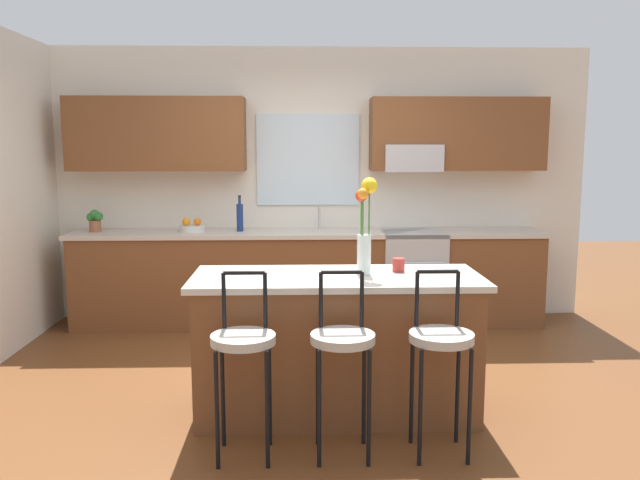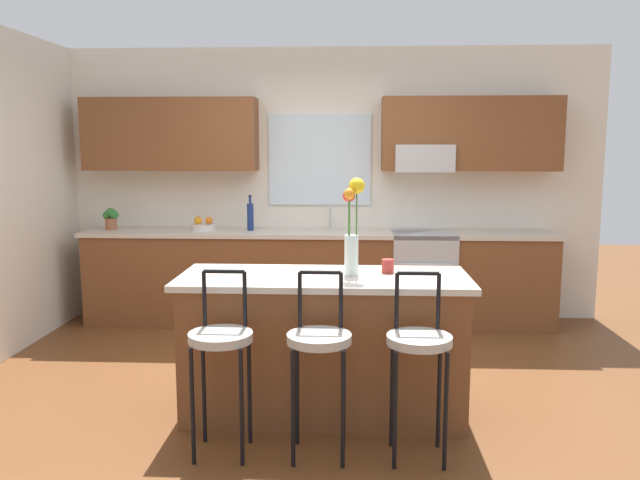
{
  "view_description": "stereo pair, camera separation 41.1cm",
  "coord_description": "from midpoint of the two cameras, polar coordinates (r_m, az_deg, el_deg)",
  "views": [
    {
      "loc": [
        -0.09,
        -4.46,
        1.74
      ],
      "look_at": [
        0.07,
        0.55,
        1.0
      ],
      "focal_mm": 36.0,
      "sensor_mm": 36.0,
      "label": 1
    },
    {
      "loc": [
        0.32,
        -4.46,
        1.74
      ],
      "look_at": [
        0.07,
        0.55,
        1.0
      ],
      "focal_mm": 36.0,
      "sensor_mm": 36.0,
      "label": 2
    }
  ],
  "objects": [
    {
      "name": "fruit_bowl_oranges",
      "position": [
        6.33,
        -13.16,
        1.12
      ],
      "size": [
        0.24,
        0.24,
        0.13
      ],
      "color": "silver",
      "rests_on": "counter_run"
    },
    {
      "name": "flower_vase",
      "position": [
        4.05,
        1.13,
        1.36
      ],
      "size": [
        0.14,
        0.13,
        0.62
      ],
      "color": "silver",
      "rests_on": "kitchen_island"
    },
    {
      "name": "bottle_olive_oil",
      "position": [
        6.25,
        -9.02,
        2.05
      ],
      "size": [
        0.06,
        0.06,
        0.35
      ],
      "color": "navy",
      "rests_on": "counter_run"
    },
    {
      "name": "back_wall_assembly",
      "position": [
        6.45,
        -2.74,
        6.31
      ],
      "size": [
        5.6,
        0.5,
        2.7
      ],
      "color": "silver",
      "rests_on": "ground"
    },
    {
      "name": "bar_stool_near",
      "position": [
        3.64,
        -10.11,
        -9.42
      ],
      "size": [
        0.36,
        0.36,
        1.04
      ],
      "color": "black",
      "rests_on": "ground"
    },
    {
      "name": "bar_stool_far",
      "position": [
        3.65,
        7.5,
        -9.32
      ],
      "size": [
        0.36,
        0.36,
        1.04
      ],
      "color": "black",
      "rests_on": "ground"
    },
    {
      "name": "counter_run",
      "position": [
        6.29,
        -2.88,
        -3.31
      ],
      "size": [
        4.56,
        0.64,
        0.92
      ],
      "color": "brown",
      "rests_on": "ground"
    },
    {
      "name": "mug_ceramic",
      "position": [
        4.2,
        4.23,
        -2.25
      ],
      "size": [
        0.08,
        0.08,
        0.09
      ],
      "primitive_type": "cylinder",
      "color": "#A52D28",
      "rests_on": "kitchen_island"
    },
    {
      "name": "bar_stool_middle",
      "position": [
        3.6,
        -1.29,
        -9.48
      ],
      "size": [
        0.36,
        0.36,
        1.04
      ],
      "color": "black",
      "rests_on": "ground"
    },
    {
      "name": "sink_faucet",
      "position": [
        6.34,
        -1.91,
        2.23
      ],
      "size": [
        0.02,
        0.13,
        0.23
      ],
      "color": "#B7BABC",
      "rests_on": "counter_run"
    },
    {
      "name": "oven_range",
      "position": [
        6.33,
        6.3,
        -3.33
      ],
      "size": [
        0.6,
        0.64,
        0.92
      ],
      "color": "#B7BABC",
      "rests_on": "ground"
    },
    {
      "name": "kitchen_island",
      "position": [
        4.2,
        -1.36,
        -9.28
      ],
      "size": [
        1.85,
        0.74,
        0.92
      ],
      "color": "brown",
      "rests_on": "ground"
    },
    {
      "name": "potted_plant_small",
      "position": [
        6.57,
        -21.09,
        1.65
      ],
      "size": [
        0.16,
        0.11,
        0.21
      ],
      "color": "#9E5B3D",
      "rests_on": "counter_run"
    },
    {
      "name": "ground_plane",
      "position": [
        4.79,
        -3.22,
        -12.92
      ],
      "size": [
        14.0,
        14.0,
        0.0
      ],
      "primitive_type": "plane",
      "color": "brown"
    }
  ]
}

